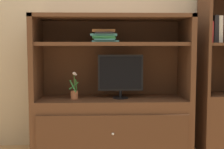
% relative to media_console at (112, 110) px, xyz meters
% --- Properties ---
extents(painted_rear_wall, '(6.00, 0.10, 2.80)m').
position_rel_media_console_xyz_m(painted_rear_wall, '(0.00, 0.34, 0.94)').
color(painted_rear_wall, tan).
rests_on(painted_rear_wall, ground_plane).
extents(media_console, '(1.59, 0.58, 1.44)m').
position_rel_media_console_xyz_m(media_console, '(0.00, 0.00, 0.00)').
color(media_console, '#4C2D1C').
rests_on(media_console, ground_plane).
extents(tv_monitor, '(0.46, 0.16, 0.45)m').
position_rel_media_console_xyz_m(tv_monitor, '(0.09, -0.03, 0.38)').
color(tv_monitor, black).
rests_on(tv_monitor, media_console).
extents(potted_plant, '(0.10, 0.09, 0.28)m').
position_rel_media_console_xyz_m(potted_plant, '(-0.38, -0.06, 0.20)').
color(potted_plant, '#B26642').
rests_on(potted_plant, media_console).
extents(magazine_stack, '(0.28, 0.34, 0.13)m').
position_rel_media_console_xyz_m(magazine_stack, '(-0.08, -0.01, 0.77)').
color(magazine_stack, teal).
rests_on(magazine_stack, media_console).
extents(bookshelf_tall, '(0.38, 0.42, 1.79)m').
position_rel_media_console_xyz_m(bookshelf_tall, '(1.13, 0.00, 0.14)').
color(bookshelf_tall, '#4C2D1C').
rests_on(bookshelf_tall, ground_plane).
extents(upright_book_row, '(0.13, 0.16, 0.28)m').
position_rel_media_console_xyz_m(upright_book_row, '(1.06, -0.01, 0.83)').
color(upright_book_row, red).
rests_on(upright_book_row, bookshelf_tall).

